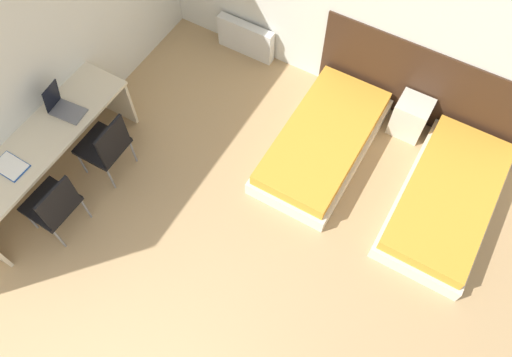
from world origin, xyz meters
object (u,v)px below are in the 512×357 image
at_px(bed_near_window, 323,142).
at_px(nightstand, 410,117).
at_px(laptop, 62,106).
at_px(bed_near_door, 447,199).
at_px(chair_near_laptop, 106,145).
at_px(chair_near_notebook, 54,204).

bearing_deg(bed_near_window, nightstand, 46.35).
bearing_deg(bed_near_window, laptop, -149.77).
height_order(bed_near_door, nightstand, nightstand).
xyz_separation_m(chair_near_laptop, laptop, (-0.49, 0.02, 0.32)).
xyz_separation_m(bed_near_window, chair_near_laptop, (-1.92, -1.43, 0.33)).
distance_m(bed_near_door, nightstand, 1.08).
height_order(chair_near_notebook, laptop, laptop).
xyz_separation_m(bed_near_door, chair_near_laptop, (-3.41, -1.43, 0.33)).
relative_size(bed_near_door, chair_near_notebook, 2.13).
bearing_deg(bed_near_door, chair_near_notebook, -146.58).
distance_m(chair_near_laptop, laptop, 0.59).
bearing_deg(chair_near_laptop, nightstand, 38.89).
bearing_deg(chair_near_notebook, nightstand, 50.55).
bearing_deg(laptop, chair_near_notebook, -65.71).
distance_m(bed_near_window, bed_near_door, 1.49).
distance_m(bed_near_door, laptop, 4.19).
distance_m(nightstand, chair_near_notebook, 4.05).
distance_m(bed_near_window, chair_near_laptop, 2.42).
bearing_deg(laptop, bed_near_door, 14.24).
bearing_deg(bed_near_window, chair_near_laptop, -143.39).
relative_size(chair_near_notebook, laptop, 2.38).
distance_m(bed_near_door, chair_near_laptop, 3.71).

